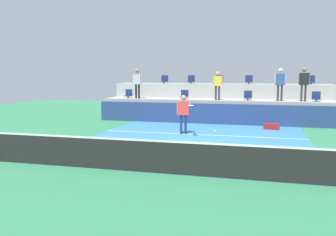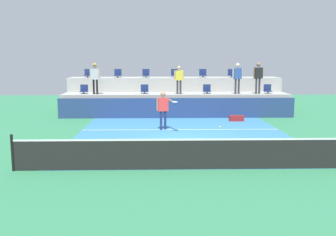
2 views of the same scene
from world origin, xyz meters
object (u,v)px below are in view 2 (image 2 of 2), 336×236
at_px(stadium_chair_upper_far_left, 88,74).
at_px(spectator_with_hat, 95,75).
at_px(stadium_chair_lower_far_right, 268,90).
at_px(stadium_chair_upper_center, 174,74).
at_px(stadium_chair_upper_left, 118,74).
at_px(stadium_chair_upper_mid_left, 146,74).
at_px(equipment_bag, 236,118).
at_px(stadium_chair_lower_far_left, 84,90).
at_px(stadium_chair_lower_left, 145,90).
at_px(stadium_chair_lower_right, 207,90).
at_px(spectator_in_grey, 258,75).
at_px(spectator_in_white, 179,77).
at_px(stadium_chair_upper_far_right, 259,74).
at_px(spectator_leaning_on_rail, 237,75).
at_px(stadium_chair_upper_right, 232,74).
at_px(stadium_chair_upper_mid_right, 203,74).
at_px(tennis_ball, 220,127).
at_px(tennis_player, 163,106).

distance_m(stadium_chair_upper_far_left, spectator_with_hat, 2.33).
xyz_separation_m(stadium_chair_lower_far_right, stadium_chair_upper_far_left, (-10.74, 1.80, 0.85)).
bearing_deg(stadium_chair_upper_center, stadium_chair_lower_far_right, -18.53).
height_order(stadium_chair_lower_far_right, stadium_chair_upper_left, stadium_chair_upper_left).
relative_size(stadium_chair_upper_mid_left, equipment_bag, 0.68).
xyz_separation_m(stadium_chair_lower_far_left, stadium_chair_lower_left, (3.49, 0.00, 0.00)).
xyz_separation_m(stadium_chair_lower_right, spectator_in_grey, (2.86, -0.38, 0.87)).
height_order(stadium_chair_lower_far_left, equipment_bag, stadium_chair_lower_far_left).
xyz_separation_m(stadium_chair_lower_far_left, spectator_with_hat, (0.72, -0.38, 0.86)).
relative_size(spectator_with_hat, spectator_in_white, 1.11).
distance_m(stadium_chair_upper_far_right, equipment_bag, 5.23).
bearing_deg(stadium_chair_upper_far_left, stadium_chair_lower_far_right, -9.51).
distance_m(stadium_chair_lower_far_left, spectator_leaning_on_rail, 8.83).
bearing_deg(stadium_chair_upper_right, stadium_chair_lower_left, -161.52).
bearing_deg(stadium_chair_upper_mid_right, stadium_chair_upper_center, 180.00).
height_order(spectator_in_grey, tennis_ball, spectator_in_grey).
bearing_deg(spectator_in_grey, stadium_chair_lower_far_left, 177.80).
distance_m(stadium_chair_upper_far_right, spectator_leaning_on_rail, 2.83).
relative_size(stadium_chair_upper_left, stadium_chair_upper_mid_right, 1.00).
relative_size(spectator_leaning_on_rail, spectator_in_grey, 0.98).
xyz_separation_m(stadium_chair_lower_right, spectator_in_white, (-1.65, -0.38, 0.73)).
relative_size(stadium_chair_lower_left, spectator_in_grey, 0.29).
relative_size(stadium_chair_upper_right, spectator_leaning_on_rail, 0.30).
height_order(stadium_chair_lower_far_right, equipment_bag, stadium_chair_lower_far_right).
height_order(stadium_chair_upper_mid_left, spectator_in_white, spectator_in_white).
relative_size(stadium_chair_lower_left, stadium_chair_upper_far_left, 1.00).
xyz_separation_m(stadium_chair_lower_far_right, tennis_ball, (-4.22, -8.84, -0.63)).
distance_m(spectator_with_hat, equipment_bag, 8.20).
bearing_deg(stadium_chair_upper_center, equipment_bag, -53.93).
distance_m(stadium_chair_upper_mid_left, spectator_in_white, 2.93).
bearing_deg(stadium_chair_lower_right, spectator_in_white, -166.92).
bearing_deg(spectator_in_white, stadium_chair_lower_far_right, 4.21).
xyz_separation_m(tennis_player, spectator_in_grey, (5.46, 4.45, 1.26)).
bearing_deg(stadium_chair_lower_left, stadium_chair_lower_far_left, 180.00).
relative_size(stadium_chair_upper_far_left, stadium_chair_upper_center, 1.00).
xyz_separation_m(stadium_chair_upper_left, spectator_in_white, (3.69, -2.18, -0.12)).
bearing_deg(stadium_chair_upper_center, stadium_chair_upper_mid_left, 180.00).
xyz_separation_m(stadium_chair_upper_center, spectator_in_white, (0.16, -2.18, -0.12)).
height_order(stadium_chair_lower_right, equipment_bag, stadium_chair_lower_right).
bearing_deg(spectator_in_grey, stadium_chair_upper_center, 154.97).
bearing_deg(stadium_chair_lower_far_left, tennis_ball, -53.90).
xyz_separation_m(stadium_chair_upper_mid_left, spectator_leaning_on_rail, (5.27, -2.18, -0.01)).
bearing_deg(spectator_leaning_on_rail, stadium_chair_upper_center, 147.96).
distance_m(stadium_chair_lower_left, stadium_chair_lower_far_right, 7.18).
height_order(stadium_chair_lower_far_right, spectator_in_white, spectator_in_white).
relative_size(stadium_chair_upper_far_right, tennis_ball, 7.65).
bearing_deg(stadium_chair_upper_left, stadium_chair_upper_far_left, 180.00).
bearing_deg(stadium_chair_upper_left, tennis_ball, -66.30).
bearing_deg(tennis_ball, spectator_with_hat, 124.08).
xyz_separation_m(spectator_in_white, spectator_leaning_on_rail, (3.33, -0.00, 0.12)).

